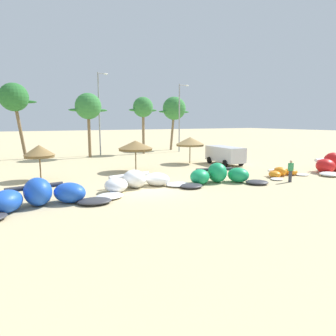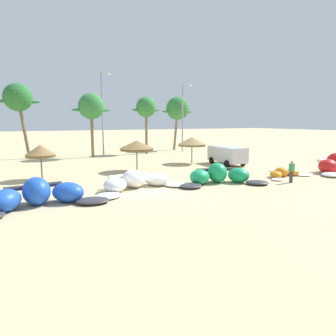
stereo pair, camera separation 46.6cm
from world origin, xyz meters
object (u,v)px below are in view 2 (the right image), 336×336
Objects in this scene: kite_center at (219,176)px; beach_umbrella_outermost at (192,142)px; palm_right_of_gap at (178,109)px; kite_left_of_center at (137,182)px; palm_center_right at (146,108)px; palm_center_left at (91,107)px; palm_left_of_gap at (18,98)px; person_near_kites at (291,172)px; lamppost_east at (183,115)px; beach_umbrella_middle at (40,151)px; parked_van at (226,154)px; beach_umbrella_near_palms at (137,145)px; kite_left at (38,196)px; lamppost_east_center at (103,111)px; kite_right_of_center at (284,173)px.

kite_center is 2.21× the size of beach_umbrella_outermost.
beach_umbrella_outermost is at bearing -113.07° from palm_right_of_gap.
palm_center_right is (9.21, 20.14, 5.72)m from kite_left_of_center.
palm_center_left is 7.75m from palm_center_right.
palm_left_of_gap reaches higher than palm_center_right.
kite_left_of_center is 11.25m from person_near_kites.
kite_center is 23.61m from lamppost_east.
beach_umbrella_middle is 0.89× the size of beach_umbrella_outermost.
palm_center_right is (-0.40, 11.39, 3.87)m from beach_umbrella_outermost.
palm_right_of_gap is at bearing 66.93° from beach_umbrella_outermost.
kite_left_of_center is at bearing -152.54° from parked_van.
beach_umbrella_middle is 0.87× the size of beach_umbrella_near_palms.
person_near_kites is 0.21× the size of palm_center_right.
parked_van is at bearing 23.54° from kite_left.
kite_left is 2.41× the size of beach_umbrella_outermost.
kite_left is 25.16m from lamppost_east_center.
lamppost_east_center is at bearing 59.00° from beach_umbrella_middle.
beach_umbrella_outermost is 16.16m from palm_right_of_gap.
lamppost_east is (5.42, 11.38, 3.06)m from beach_umbrella_outermost.
person_near_kites is 24.06m from palm_center_right.
beach_umbrella_near_palms is (2.62, 6.73, 1.83)m from kite_left_of_center.
kite_left_of_center reaches higher than kite_right_of_center.
kite_right_of_center is 1.52× the size of beach_umbrella_near_palms.
palm_center_right is 5.88m from lamppost_east.
kite_left_of_center is 1.55× the size of parked_van.
lamppost_east_center is at bearing 86.53° from beach_umbrella_near_palms.
palm_right_of_gap is (4.99, 26.42, 5.49)m from person_near_kites.
parked_van reaches higher than kite_right_of_center.
lamppost_east_center reaches higher than kite_center.
kite_center is 22.22m from palm_center_right.
beach_umbrella_outermost is (-2.57, 10.07, 2.03)m from kite_right_of_center.
kite_right_of_center is 0.44× the size of lamppost_east_center.
kite_right_of_center is at bearing 1.05° from kite_left.
kite_right_of_center is 25.46m from palm_right_of_gap.
beach_umbrella_near_palms is (-9.56, 8.05, 2.02)m from kite_right_of_center.
kite_left is at bearing -136.34° from beach_umbrella_near_palms.
kite_right_of_center is 23.70m from palm_center_left.
kite_left is 0.83× the size of palm_left_of_gap.
palm_left_of_gap is (-15.97, 12.41, 4.74)m from beach_umbrella_outermost.
kite_right_of_center is 2.47m from person_near_kites.
kite_center is 26.80m from palm_right_of_gap.
kite_right_of_center is at bearing -50.50° from palm_left_of_gap.
palm_left_of_gap is (-18.70, 14.76, 5.96)m from parked_van.
kite_left_of_center is at bearing -49.43° from beach_umbrella_middle.
palm_right_of_gap is (3.41, 16.74, 5.23)m from parked_van.
palm_center_right is at bearing 180.00° from lamppost_east.
parked_van is 2.91× the size of person_near_kites.
beach_umbrella_middle is 20.51m from palm_center_right.
kite_center is 6.27m from kite_right_of_center.
lamppost_east_center is (-12.27, -2.17, -0.51)m from palm_right_of_gap.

